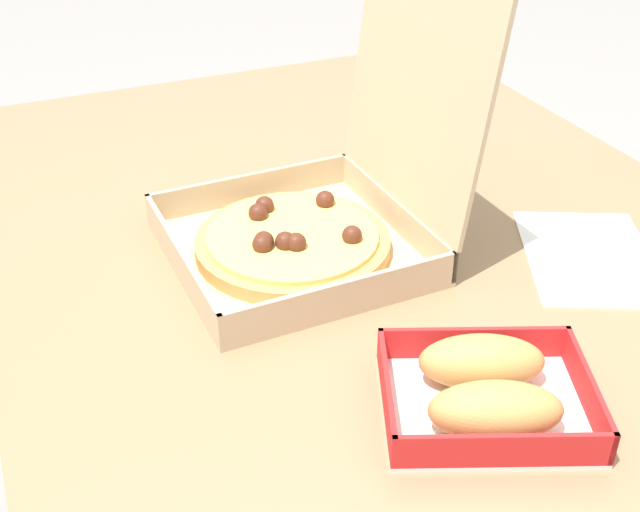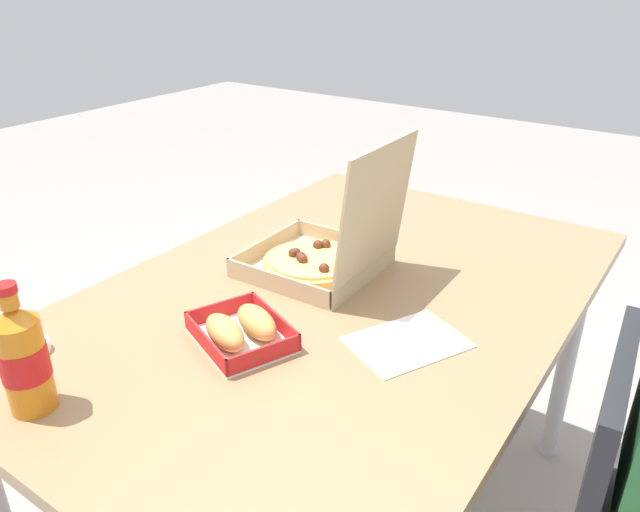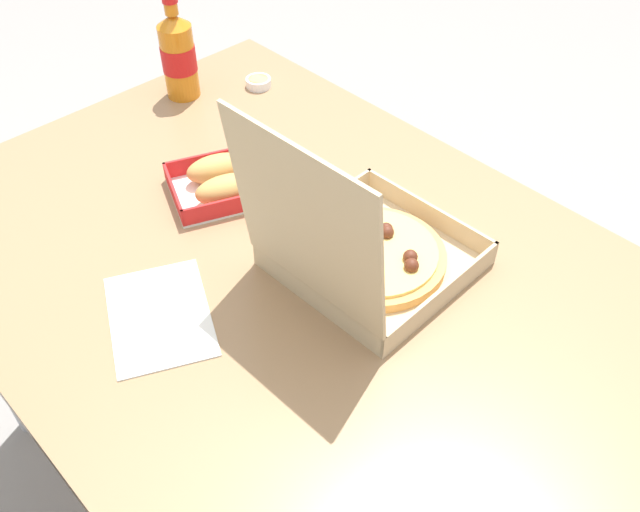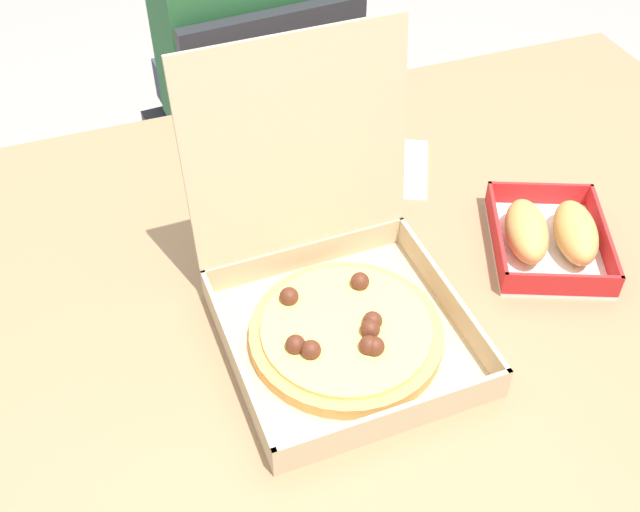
% 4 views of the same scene
% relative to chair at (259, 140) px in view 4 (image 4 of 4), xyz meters
% --- Properties ---
extents(dining_table, '(1.39, 0.92, 0.74)m').
position_rel_chair_xyz_m(dining_table, '(-0.05, -0.70, 0.19)').
color(dining_table, '#997551').
rests_on(dining_table, ground_plane).
extents(chair, '(0.43, 0.43, 0.83)m').
position_rel_chair_xyz_m(chair, '(0.00, 0.00, 0.00)').
color(chair, '#232328').
rests_on(chair, ground_plane).
extents(diner_person, '(0.37, 0.43, 1.15)m').
position_rel_chair_xyz_m(diner_person, '(-0.00, 0.06, 0.21)').
color(diner_person, '#333847').
rests_on(diner_person, ground_plane).
extents(pizza_box_open, '(0.29, 0.33, 0.33)m').
position_rel_chair_xyz_m(pizza_box_open, '(-0.12, -0.77, 0.30)').
color(pizza_box_open, tan).
rests_on(pizza_box_open, dining_table).
extents(bread_side_box, '(0.21, 0.23, 0.06)m').
position_rel_chair_xyz_m(bread_side_box, '(0.21, -0.74, 0.28)').
color(bread_side_box, white).
rests_on(bread_side_box, dining_table).
extents(paper_menu, '(0.25, 0.23, 0.00)m').
position_rel_chair_xyz_m(paper_menu, '(0.03, -0.48, 0.26)').
color(paper_menu, white).
rests_on(paper_menu, dining_table).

